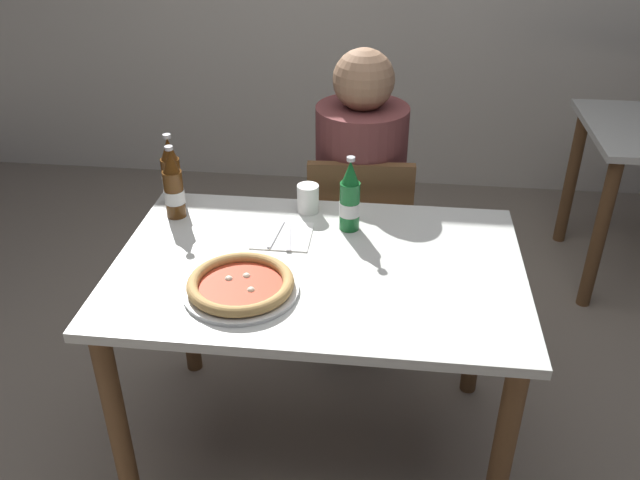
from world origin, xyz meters
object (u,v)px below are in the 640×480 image
object	(u,v)px
napkin_with_cutlery	(283,235)
pizza_margherita_near	(241,285)
paper_cup	(308,198)
diner_seated	(359,210)
beer_bottle_right	(173,187)
dining_table_main	(318,295)
beer_bottle_center	(171,174)
chair_behind_table	(359,239)
beer_bottle_left	(350,199)

from	to	relation	value
napkin_with_cutlery	pizza_margherita_near	bearing A→B (deg)	-101.70
paper_cup	diner_seated	bearing A→B (deg)	65.69
beer_bottle_right	paper_cup	world-z (taller)	beer_bottle_right
diner_seated	dining_table_main	bearing A→B (deg)	-97.21
beer_bottle_center	beer_bottle_right	xyz separation A→B (m)	(0.04, -0.10, 0.00)
chair_behind_table	beer_bottle_right	world-z (taller)	beer_bottle_right
paper_cup	chair_behind_table	bearing A→B (deg)	61.50
diner_seated	chair_behind_table	bearing A→B (deg)	-85.52
chair_behind_table	pizza_margherita_near	bearing A→B (deg)	66.91
chair_behind_table	diner_seated	xyz separation A→B (m)	(-0.00, 0.05, 0.10)
napkin_with_cutlery	beer_bottle_left	bearing A→B (deg)	20.15
diner_seated	pizza_margherita_near	size ratio (longest dim) A/B	3.77
diner_seated	beer_bottle_center	size ratio (longest dim) A/B	4.89
pizza_margherita_near	paper_cup	xyz separation A→B (m)	(0.12, 0.48, 0.03)
diner_seated	beer_bottle_center	world-z (taller)	diner_seated
dining_table_main	beer_bottle_left	size ratio (longest dim) A/B	4.86
pizza_margherita_near	beer_bottle_left	xyz separation A→B (m)	(0.27, 0.39, 0.08)
chair_behind_table	napkin_with_cutlery	size ratio (longest dim) A/B	4.47
chair_behind_table	beer_bottle_right	size ratio (longest dim) A/B	3.44
beer_bottle_left	beer_bottle_center	world-z (taller)	same
beer_bottle_left	beer_bottle_right	bearing A→B (deg)	178.20
pizza_margherita_near	beer_bottle_left	bearing A→B (deg)	55.19
beer_bottle_right	diner_seated	bearing A→B (deg)	36.04
dining_table_main	beer_bottle_center	size ratio (longest dim) A/B	4.86
dining_table_main	napkin_with_cutlery	xyz separation A→B (m)	(-0.13, 0.14, 0.12)
dining_table_main	chair_behind_table	size ratio (longest dim) A/B	1.41
diner_seated	paper_cup	world-z (taller)	diner_seated
chair_behind_table	beer_bottle_right	xyz separation A→B (m)	(-0.59, -0.37, 0.37)
beer_bottle_center	paper_cup	size ratio (longest dim) A/B	2.60
dining_table_main	pizza_margherita_near	xyz separation A→B (m)	(-0.19, -0.17, 0.13)
diner_seated	beer_bottle_right	world-z (taller)	diner_seated
chair_behind_table	dining_table_main	bearing A→B (deg)	78.63
beer_bottle_center	chair_behind_table	bearing A→B (deg)	24.05
beer_bottle_center	paper_cup	bearing A→B (deg)	-1.70
diner_seated	beer_bottle_left	world-z (taller)	diner_seated
beer_bottle_left	napkin_with_cutlery	bearing A→B (deg)	-159.85
dining_table_main	paper_cup	xyz separation A→B (m)	(-0.07, 0.32, 0.16)
chair_behind_table	diner_seated	distance (m)	0.11
napkin_with_cutlery	beer_bottle_right	bearing A→B (deg)	165.92
chair_behind_table	napkin_with_cutlery	world-z (taller)	chair_behind_table
dining_table_main	beer_bottle_center	world-z (taller)	beer_bottle_center
pizza_margherita_near	beer_bottle_center	bearing A→B (deg)	124.47
diner_seated	beer_bottle_right	size ratio (longest dim) A/B	4.89
diner_seated	beer_bottle_left	distance (m)	0.52
pizza_margherita_near	beer_bottle_left	size ratio (longest dim) A/B	1.30
pizza_margherita_near	diner_seated	bearing A→B (deg)	71.49
beer_bottle_center	paper_cup	world-z (taller)	beer_bottle_center
beer_bottle_center	napkin_with_cutlery	bearing A→B (deg)	-24.82
pizza_margherita_near	napkin_with_cutlery	world-z (taller)	pizza_margherita_near
diner_seated	beer_bottle_left	bearing A→B (deg)	-91.17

